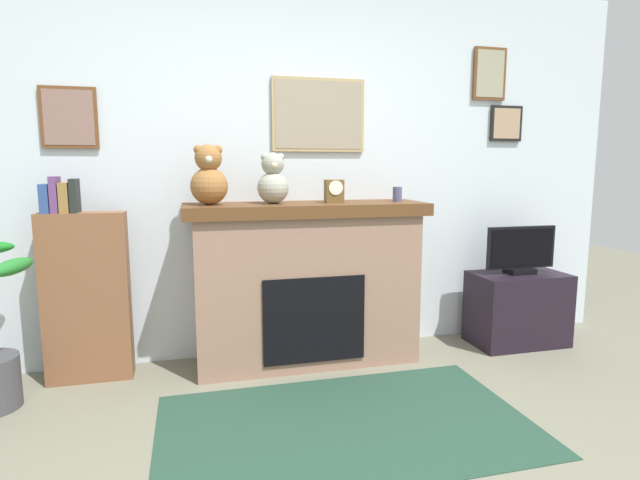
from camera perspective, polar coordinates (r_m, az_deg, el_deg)
name	(u,v)px	position (r m, az deg, el deg)	size (l,w,h in m)	color
back_wall	(280,169)	(3.58, -4.52, 8.05)	(5.20, 0.15, 2.60)	silver
fireplace	(306,282)	(3.40, -1.57, -4.81)	(1.58, 0.53, 1.08)	#946E5A
bookshelf	(85,292)	(3.41, -25.01, -5.40)	(0.50, 0.16, 1.26)	brown
tv_stand	(517,309)	(4.07, 21.43, -7.23)	(0.68, 0.40, 0.54)	black
television	(521,251)	(3.98, 21.77, -1.19)	(0.55, 0.14, 0.35)	black
area_rug	(346,424)	(2.76, 2.98, -20.12)	(1.90, 1.13, 0.01)	#224132
candle_jar	(397,194)	(3.49, 8.74, 5.16)	(0.06, 0.06, 0.10)	#4C517A
mantel_clock	(334,191)	(3.34, 1.60, 5.56)	(0.12, 0.09, 0.15)	brown
teddy_bear_brown	(209,178)	(3.21, -12.46, 6.88)	(0.23, 0.23, 0.37)	olive
teddy_bear_cream	(273,181)	(3.25, -5.35, 6.69)	(0.20, 0.20, 0.33)	#9EA090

